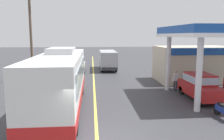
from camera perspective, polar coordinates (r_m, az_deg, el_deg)
name	(u,v)px	position (r m, az deg, el deg)	size (l,w,h in m)	color
ground	(93,71)	(29.23, -4.67, -0.21)	(120.00, 120.00, 0.00)	#38383D
lane_divider_stripe	(94,78)	(24.30, -4.57, -2.01)	(0.16, 50.00, 0.01)	#D8CC4C
coach_bus_main	(60,81)	(14.28, -12.72, -2.72)	(2.60, 11.04, 3.69)	white
gas_station_roadside	(203,56)	(22.00, 21.75, 3.19)	(9.10, 11.95, 5.10)	#194799
car_at_pump	(200,85)	(17.26, 21.04, -3.53)	(1.70, 4.20, 1.82)	maroon
minibus_opposing_lane	(108,59)	(29.96, -1.05, 2.87)	(2.04, 6.13, 2.44)	#A5A5AD
motorcycle_parked_forecourt	(223,111)	(13.97, 25.86, -9.05)	(0.55, 1.80, 0.92)	black
pedestrian_near_pump	(202,82)	(18.89, 21.41, -2.79)	(0.55, 0.22, 1.66)	#33333F
pedestrian_by_shop	(176,79)	(19.31, 15.52, -2.27)	(0.55, 0.22, 1.66)	#33333F
car_trailing_behind_bus	(78,64)	(28.26, -8.49, 1.49)	(1.70, 4.20, 1.82)	#B2B2B7
utility_pole_roadside	(31,35)	(23.68, -19.49, 8.16)	(1.80, 0.24, 8.60)	brown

